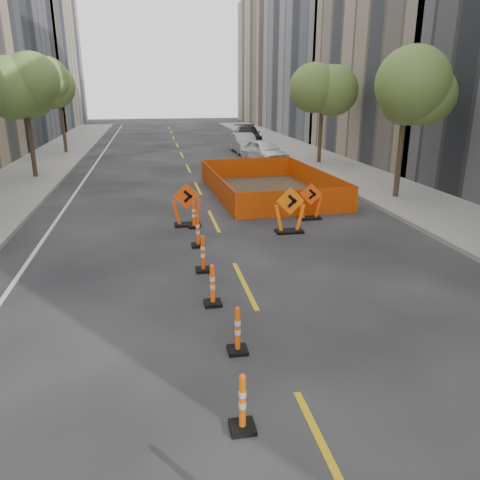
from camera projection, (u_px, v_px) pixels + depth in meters
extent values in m
plane|color=black|center=(288.00, 375.00, 8.14)|extent=(140.00, 140.00, 0.00)
cube|color=gray|center=(407.00, 197.00, 20.89)|extent=(4.00, 90.00, 0.15)
cube|color=gray|center=(15.00, 39.00, 53.99)|extent=(12.00, 20.00, 20.00)
cube|color=gray|center=(438.00, 51.00, 31.13)|extent=(12.00, 16.00, 14.00)
cube|color=gray|center=(345.00, 30.00, 45.51)|extent=(12.00, 18.00, 20.00)
cube|color=tan|center=(290.00, 61.00, 63.32)|extent=(12.00, 14.00, 16.00)
cylinder|color=#382B1E|center=(32.00, 150.00, 24.87)|extent=(0.24, 0.24, 3.15)
sphere|color=#5A7532|center=(24.00, 91.00, 23.94)|extent=(2.80, 2.80, 2.80)
cylinder|color=#382B1E|center=(64.00, 133.00, 34.21)|extent=(0.24, 0.24, 3.15)
sphere|color=#5A7532|center=(59.00, 90.00, 33.28)|extent=(2.80, 2.80, 2.80)
cylinder|color=#382B1E|center=(399.00, 164.00, 20.32)|extent=(0.24, 0.24, 3.15)
sphere|color=#5A7532|center=(406.00, 92.00, 19.39)|extent=(2.80, 2.80, 2.80)
cylinder|color=#382B1E|center=(320.00, 140.00, 29.66)|extent=(0.24, 0.24, 3.15)
sphere|color=#5A7532|center=(323.00, 90.00, 28.73)|extent=(2.80, 2.80, 2.80)
imported|color=white|center=(264.00, 151.00, 30.69)|extent=(2.86, 4.72, 1.50)
imported|color=#97989C|center=(244.00, 143.00, 35.29)|extent=(1.67, 4.40, 1.43)
imported|color=black|center=(247.00, 135.00, 40.59)|extent=(2.71, 5.54, 1.55)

